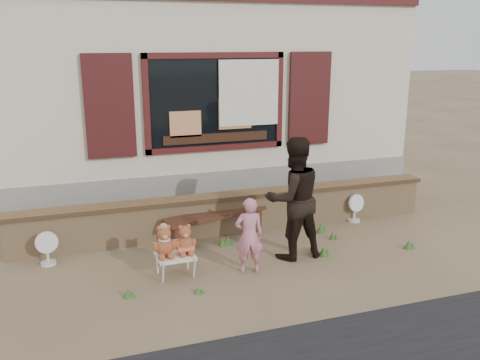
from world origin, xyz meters
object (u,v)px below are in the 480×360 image
object	(u,v)px
bench	(216,219)
teddy_bear_right	(185,239)
folding_chair	(175,256)
adult	(293,198)
teddy_bear_left	(164,240)
child	(249,235)

from	to	relation	value
bench	teddy_bear_right	world-z (taller)	teddy_bear_right
bench	folding_chair	bearing A→B (deg)	-143.58
adult	teddy_bear_left	bearing A→B (deg)	-1.16
bench	teddy_bear_right	xyz separation A→B (m)	(-0.75, -1.12, 0.19)
bench	adult	distance (m)	1.47
folding_chair	teddy_bear_right	distance (m)	0.27
bench	teddy_bear_left	distance (m)	1.54
folding_chair	teddy_bear_right	bearing A→B (deg)	-0.00
child	adult	bearing A→B (deg)	-149.65
bench	folding_chair	world-z (taller)	bench
bench	teddy_bear_left	xyz separation A→B (m)	(-1.03, -1.13, 0.21)
bench	teddy_bear_left	bearing A→B (deg)	-147.56
folding_chair	bench	bearing A→B (deg)	49.30
folding_chair	adult	xyz separation A→B (m)	(1.76, 0.08, 0.62)
bench	child	world-z (taller)	child
bench	teddy_bear_left	world-z (taller)	teddy_bear_left
teddy_bear_left	teddy_bear_right	size ratio (longest dim) A/B	1.07
teddy_bear_right	adult	distance (m)	1.67
bench	adult	size ratio (longest dim) A/B	0.99
folding_chair	teddy_bear_right	world-z (taller)	teddy_bear_right
child	teddy_bear_left	bearing A→B (deg)	-0.53
teddy_bear_left	child	xyz separation A→B (m)	(1.12, -0.20, 0.00)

